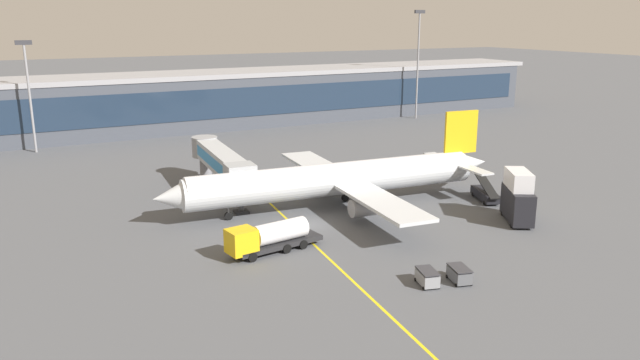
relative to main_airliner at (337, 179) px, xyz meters
name	(u,v)px	position (x,y,z in m)	size (l,w,h in m)	color
ground_plane	(308,225)	(-6.69, -4.85, -3.77)	(700.00, 700.00, 0.00)	#515459
apron_lead_in_line	(290,222)	(-8.13, -2.85, -3.77)	(0.30, 80.00, 0.01)	yellow
terminal_building	(206,100)	(3.92, 67.61, 2.44)	(175.89, 17.09, 12.39)	#424751
main_airliner	(337,179)	(0.00, 0.00, 0.00)	(47.04, 37.48, 11.61)	silver
jet_bridge	(220,160)	(-11.23, 13.60, 1.01)	(5.46, 23.22, 6.46)	#B2B7BC
fuel_tanker	(269,237)	(-14.40, -11.11, -2.03)	(11.04, 3.98, 3.25)	#232326
catering_lift	(518,197)	(16.40, -15.58, -0.71)	(5.61, 7.13, 6.30)	black
belt_loader	(485,193)	(19.26, -6.93, -2.78)	(3.88, 6.93, 3.49)	black
baggage_cart_0	(427,277)	(-4.62, -25.51, -2.99)	(2.20, 2.96, 1.48)	gray
baggage_cart_1	(459,274)	(-1.53, -26.35, -2.99)	(2.20, 2.96, 1.48)	#595B60
apron_light_mast_0	(29,87)	(-32.56, 55.65, 8.28)	(2.80, 0.50, 20.26)	gray
apron_light_mast_1	(418,57)	(53.66, 55.65, 11.21)	(2.80, 0.50, 25.92)	gray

